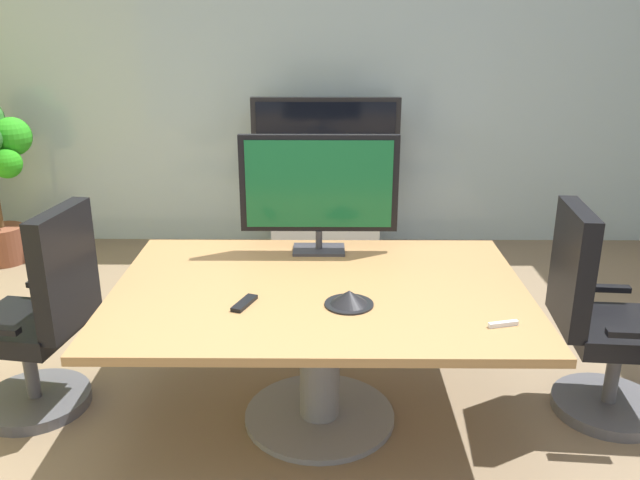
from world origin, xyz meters
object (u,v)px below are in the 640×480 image
at_px(office_chair_right, 600,331).
at_px(remote_control, 244,303).
at_px(conference_table, 320,319).
at_px(office_chair_left, 41,329).
at_px(tv_monitor, 319,187).
at_px(wall_display_unit, 325,202).
at_px(conference_phone, 349,299).

height_order(office_chair_right, remote_control, office_chair_right).
distance_m(conference_table, office_chair_left, 1.40).
xyz_separation_m(office_chair_left, tv_monitor, (1.39, 0.42, 0.63)).
distance_m(office_chair_right, remote_control, 1.78).
xyz_separation_m(office_chair_left, remote_control, (1.06, -0.28, 0.28)).
height_order(conference_table, remote_control, remote_control).
relative_size(wall_display_unit, conference_phone, 5.95).
relative_size(conference_phone, remote_control, 1.29).
bearing_deg(wall_display_unit, office_chair_right, -59.94).
distance_m(tv_monitor, conference_phone, 0.79).
xyz_separation_m(conference_table, tv_monitor, (-0.01, 0.50, 0.52)).
bearing_deg(office_chair_right, remote_control, 104.13).
bearing_deg(office_chair_right, conference_phone, 107.30).
xyz_separation_m(tv_monitor, wall_display_unit, (0.04, 1.95, -0.64)).
relative_size(office_chair_right, conference_phone, 4.95).
height_order(office_chair_right, tv_monitor, tv_monitor).
height_order(office_chair_right, wall_display_unit, wall_display_unit).
bearing_deg(office_chair_left, remote_control, 84.11).
height_order(tv_monitor, remote_control, tv_monitor).
height_order(conference_phone, remote_control, conference_phone).
relative_size(conference_table, office_chair_right, 1.80).
bearing_deg(remote_control, conference_table, 51.97).
distance_m(wall_display_unit, remote_control, 2.69).
bearing_deg(conference_phone, wall_display_unit, 92.28).
height_order(wall_display_unit, conference_phone, wall_display_unit).
bearing_deg(tv_monitor, office_chair_right, -16.63).
relative_size(office_chair_left, conference_phone, 4.95).
xyz_separation_m(conference_table, conference_phone, (0.13, -0.20, 0.20)).
xyz_separation_m(office_chair_right, conference_phone, (-1.26, -0.28, 0.30)).
bearing_deg(tv_monitor, conference_phone, -78.61).
distance_m(office_chair_right, tv_monitor, 1.60).
height_order(office_chair_right, conference_phone, office_chair_right).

